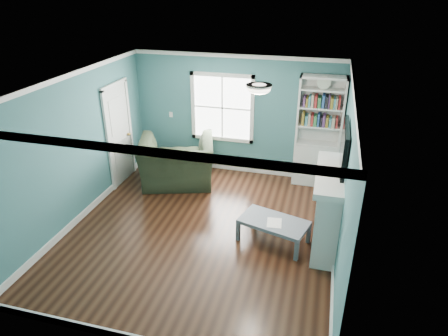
# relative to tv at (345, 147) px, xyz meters

# --- Properties ---
(floor) EXTENTS (5.00, 5.00, 0.00)m
(floor) POSITION_rel_tv_xyz_m (-2.20, -0.20, -1.72)
(floor) COLOR black
(floor) RESTS_ON ground
(room_walls) EXTENTS (5.00, 5.00, 5.00)m
(room_walls) POSITION_rel_tv_xyz_m (-2.20, -0.20, -0.14)
(room_walls) COLOR #377274
(room_walls) RESTS_ON ground
(trim) EXTENTS (4.50, 5.00, 2.60)m
(trim) POSITION_rel_tv_xyz_m (-2.20, -0.20, -0.49)
(trim) COLOR white
(trim) RESTS_ON ground
(window) EXTENTS (1.40, 0.06, 1.50)m
(window) POSITION_rel_tv_xyz_m (-2.50, 2.29, -0.27)
(window) COLOR white
(window) RESTS_ON room_walls
(bookshelf) EXTENTS (0.90, 0.35, 2.31)m
(bookshelf) POSITION_rel_tv_xyz_m (-0.43, 2.10, -0.80)
(bookshelf) COLOR silver
(bookshelf) RESTS_ON ground
(fireplace) EXTENTS (0.44, 1.58, 1.30)m
(fireplace) POSITION_rel_tv_xyz_m (-0.12, 0.00, -1.09)
(fireplace) COLOR black
(fireplace) RESTS_ON ground
(tv) EXTENTS (0.06, 1.10, 0.65)m
(tv) POSITION_rel_tv_xyz_m (0.00, 0.00, 0.00)
(tv) COLOR black
(tv) RESTS_ON fireplace
(door) EXTENTS (0.12, 0.98, 2.17)m
(door) POSITION_rel_tv_xyz_m (-4.42, 1.20, -0.65)
(door) COLOR silver
(door) RESTS_ON ground
(ceiling_fixture) EXTENTS (0.38, 0.38, 0.15)m
(ceiling_fixture) POSITION_rel_tv_xyz_m (-1.30, -0.10, 0.82)
(ceiling_fixture) COLOR white
(ceiling_fixture) RESTS_ON room_walls
(light_switch) EXTENTS (0.08, 0.01, 0.12)m
(light_switch) POSITION_rel_tv_xyz_m (-3.70, 2.28, -0.52)
(light_switch) COLOR white
(light_switch) RESTS_ON room_walls
(recliner) EXTENTS (1.73, 1.39, 1.31)m
(recliner) POSITION_rel_tv_xyz_m (-3.23, 1.35, -1.07)
(recliner) COLOR black
(recliner) RESTS_ON ground
(coffee_table) EXTENTS (1.22, 0.88, 0.40)m
(coffee_table) POSITION_rel_tv_xyz_m (-0.95, -0.20, -1.38)
(coffee_table) COLOR #515A61
(coffee_table) RESTS_ON ground
(paper_sheet) EXTENTS (0.27, 0.32, 0.00)m
(paper_sheet) POSITION_rel_tv_xyz_m (-0.94, -0.26, -1.32)
(paper_sheet) COLOR white
(paper_sheet) RESTS_ON coffee_table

